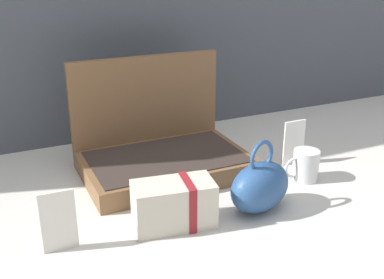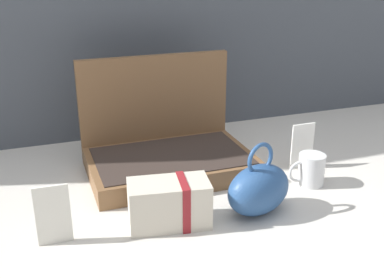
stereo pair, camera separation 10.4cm
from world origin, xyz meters
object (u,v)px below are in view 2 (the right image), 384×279
open_suitcase (166,147)px  teal_pouch_handbag (259,189)px  coffee_mug (311,170)px  info_card_left (53,215)px  cream_toiletry_bag (170,203)px  poster_card_right (302,146)px

open_suitcase → teal_pouch_handbag: open_suitcase is taller
coffee_mug → teal_pouch_handbag: bearing=-156.6°
coffee_mug → info_card_left: info_card_left is taller
cream_toiletry_bag → poster_card_right: bearing=20.6°
coffee_mug → poster_card_right: (0.04, 0.12, 0.03)m
open_suitcase → coffee_mug: bearing=-34.8°
cream_toiletry_bag → poster_card_right: (0.51, 0.19, 0.02)m
info_card_left → poster_card_right: 0.81m
info_card_left → open_suitcase: bearing=42.0°
teal_pouch_handbag → poster_card_right: 0.34m
open_suitcase → info_card_left: (-0.38, -0.32, 0.00)m
open_suitcase → coffee_mug: size_ratio=4.33×
open_suitcase → coffee_mug: (0.37, -0.26, -0.02)m
open_suitcase → teal_pouch_handbag: bearing=-67.5°
cream_toiletry_bag → coffee_mug: 0.47m
cream_toiletry_bag → info_card_left: bearing=177.8°
coffee_mug → info_card_left: 0.75m
cream_toiletry_bag → info_card_left: info_card_left is taller
teal_pouch_handbag → info_card_left: teal_pouch_handbag is taller
poster_card_right → open_suitcase: bearing=160.5°
cream_toiletry_bag → teal_pouch_handbag: bearing=-5.8°
info_card_left → teal_pouch_handbag: bearing=-2.4°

